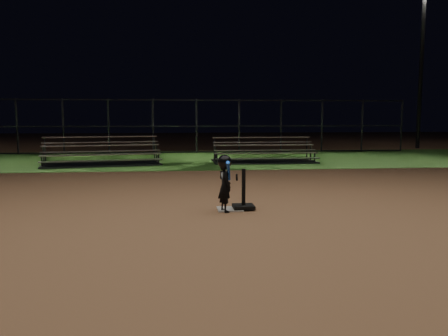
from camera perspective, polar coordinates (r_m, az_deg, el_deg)
The scene contains 9 objects.
ground at distance 8.19m, azimuth 0.75°, elevation -5.31°, with size 80.00×80.00×0.00m, color #9A6946.
grass_strip at distance 18.07m, azimuth -3.04°, elevation 1.18°, with size 60.00×8.00×0.01m, color #2C5D1E.
home_plate at distance 8.19m, azimuth 0.75°, elevation -5.23°, with size 0.45×0.45×0.02m, color beige.
batting_tee at distance 8.19m, azimuth 2.49°, elevation -4.23°, with size 0.38×0.38×0.72m.
child_batter at distance 7.92m, azimuth 0.11°, elevation -1.75°, with size 0.40×0.61×1.02m.
bleacher_left at distance 16.40m, azimuth -15.21°, elevation 1.11°, with size 4.28×2.61×0.98m.
bleacher_right at distance 16.81m, azimuth 5.06°, elevation 1.40°, with size 3.76×1.84×0.92m.
backstop_fence at distance 20.99m, azimuth -3.50°, elevation 5.32°, with size 20.08×0.08×2.50m.
light_pole_right at distance 26.52m, azimuth 23.85°, elevation 13.03°, with size 0.90×0.53×8.30m.
Camera 1 is at (-0.96, -7.96, 1.68)m, focal length 36.06 mm.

